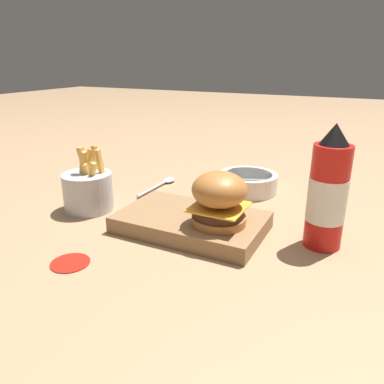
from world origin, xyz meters
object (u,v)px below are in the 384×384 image
Objects in this scene: burger at (219,198)px; side_bowl at (248,182)px; ketchup_bottle at (328,194)px; spoon at (165,182)px; serving_board at (192,222)px; fries_basket at (88,190)px.

burger reaches higher than side_bowl.
ketchup_bottle is at bearing 19.83° from burger.
burger is 0.37m from spoon.
burger is (0.07, -0.02, 0.07)m from serving_board.
burger is at bearing -82.50° from side_bowl.
burger is 0.70× the size of fries_basket.
side_bowl is at bearing 44.19° from fries_basket.
side_bowl is at bearing 84.52° from serving_board.
serving_board is 0.10m from burger.
ketchup_bottle is at bearing 6.43° from fries_basket.
spoon is (0.06, 0.24, -0.04)m from fries_basket.
fries_basket is at bearing -178.59° from serving_board.
ketchup_bottle reaches higher than burger.
serving_board is 2.80× the size of burger.
burger is at bearing -131.45° from spoon.
burger is 0.68× the size of side_bowl.
fries_basket is (-0.27, -0.01, 0.03)m from serving_board.
ketchup_bottle is 0.50m from spoon.
burger reaches higher than serving_board.
ketchup_bottle reaches higher than serving_board.
ketchup_bottle is (0.19, 0.07, 0.02)m from burger.
ketchup_bottle reaches higher than side_bowl.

